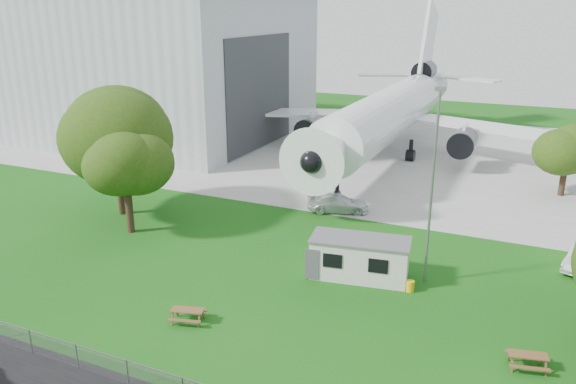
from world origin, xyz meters
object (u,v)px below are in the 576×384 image
at_px(airliner, 390,111).
at_px(site_cabin, 360,258).
at_px(hangar, 132,61).
at_px(picnic_east, 526,368).
at_px(picnic_west, 188,322).

relative_size(airliner, site_cabin, 6.89).
distance_m(hangar, airliner, 36.21).
distance_m(site_cabin, picnic_east, 11.79).
relative_size(hangar, picnic_east, 23.89).
relative_size(hangar, site_cabin, 6.21).
bearing_deg(site_cabin, airliner, 101.56).
bearing_deg(picnic_west, picnic_east, -4.98).
bearing_deg(site_cabin, picnic_west, -127.23).
height_order(airliner, picnic_east, airliner).
bearing_deg(airliner, hangar, 179.78).
distance_m(airliner, site_cabin, 31.54).
height_order(airliner, picnic_west, airliner).
relative_size(site_cabin, picnic_east, 3.85).
bearing_deg(airliner, site_cabin, -78.44).
distance_m(airliner, picnic_east, 40.38).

